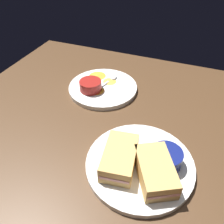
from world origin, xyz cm
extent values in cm
cube|color=#4C331E|center=(0.00, 0.00, -1.50)|extent=(110.00, 110.00, 3.00)
cylinder|color=white|center=(-4.01, -10.82, 0.80)|extent=(27.45, 27.45, 1.60)
cube|color=tan|center=(-6.33, -6.15, 4.00)|extent=(13.97, 9.41, 4.80)
cube|color=#DB938E|center=(-6.33, -6.15, 4.00)|extent=(14.14, 8.85, 0.80)
cube|color=tan|center=(-6.90, -15.17, 4.00)|extent=(15.05, 12.87, 4.80)
cube|color=#DB938E|center=(-6.90, -15.17, 4.00)|extent=(14.99, 12.46, 0.80)
cylinder|color=navy|center=(-2.17, -16.72, 3.72)|extent=(7.88, 7.88, 4.24)
cylinder|color=black|center=(-2.17, -16.72, 5.44)|extent=(6.46, 6.46, 0.60)
cube|color=silver|center=(-7.34, -7.94, 1.85)|extent=(3.48, 5.15, 0.40)
ellipsoid|color=silver|center=(-4.55, -12.68, 2.00)|extent=(3.52, 3.87, 0.80)
cylinder|color=white|center=(24.04, 11.34, 0.80)|extent=(24.94, 24.94, 1.60)
cylinder|color=maroon|center=(20.30, 14.45, 3.38)|extent=(7.79, 7.79, 3.56)
cylinder|color=olive|center=(20.30, 14.45, 4.76)|extent=(6.39, 6.39, 0.60)
cube|color=silver|center=(24.99, 11.06, 1.85)|extent=(5.51, 2.29, 0.40)
ellipsoid|color=silver|center=(30.28, 9.54, 2.00)|extent=(3.68, 3.00, 0.80)
cone|color=gold|center=(27.73, 10.13, 1.90)|extent=(7.07, 7.07, 0.60)
cone|color=orange|center=(20.43, 12.23, 1.90)|extent=(6.25, 6.25, 0.60)
cone|color=gold|center=(29.71, 16.07, 1.90)|extent=(8.15, 8.15, 0.60)
camera|label=1|loc=(-39.88, -17.29, 48.68)|focal=36.68mm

